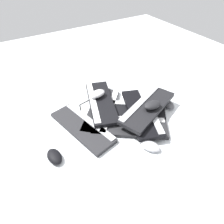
{
  "coord_description": "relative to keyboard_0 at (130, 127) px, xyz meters",
  "views": [
    {
      "loc": [
        0.82,
        -0.47,
        0.85
      ],
      "look_at": [
        0.04,
        0.01,
        0.04
      ],
      "focal_mm": 32.0,
      "sensor_mm": 36.0,
      "label": 1
    }
  ],
  "objects": [
    {
      "name": "ground_plane",
      "position": [
        -0.17,
        -0.05,
        -0.01
      ],
      "size": [
        3.2,
        3.2,
        0.0
      ],
      "primitive_type": "plane",
      "color": "silver"
    },
    {
      "name": "keyboard_0",
      "position": [
        0.0,
        0.0,
        0.0
      ],
      "size": [
        0.38,
        0.45,
        0.03
      ],
      "color": "#232326",
      "rests_on": "ground"
    },
    {
      "name": "keyboard_1",
      "position": [
        -0.12,
        0.09,
        0.0
      ],
      "size": [
        0.38,
        0.44,
        0.03
      ],
      "color": "black",
      "rests_on": "ground"
    },
    {
      "name": "keyboard_2",
      "position": [
        -0.22,
        -0.06,
        0.0
      ],
      "size": [
        0.42,
        0.41,
        0.03
      ],
      "color": "#232326",
      "rests_on": "ground"
    },
    {
      "name": "keyboard_3",
      "position": [
        -0.14,
        -0.24,
        0.0
      ],
      "size": [
        0.46,
        0.25,
        0.03
      ],
      "color": "#232326",
      "rests_on": "ground"
    },
    {
      "name": "keyboard_4",
      "position": [
        -0.04,
        0.12,
        0.03
      ],
      "size": [
        0.46,
        0.3,
        0.03
      ],
      "color": "black",
      "rests_on": "keyboard_1"
    },
    {
      "name": "keyboard_5",
      "position": [
        -0.03,
        0.15,
        0.06
      ],
      "size": [
        0.3,
        0.46,
        0.03
      ],
      "color": "black",
      "rests_on": "keyboard_4"
    },
    {
      "name": "keyboard_6",
      "position": [
        -0.26,
        -0.04,
        0.03
      ],
      "size": [
        0.46,
        0.29,
        0.03
      ],
      "color": "black",
      "rests_on": "keyboard_2"
    },
    {
      "name": "mouse_0",
      "position": [
        -0.0,
        0.16,
        0.1
      ],
      "size": [
        0.07,
        0.11,
        0.04
      ],
      "primitive_type": "ellipsoid",
      "rotation": [
        0.0,
        0.0,
        1.5
      ],
      "color": "black",
      "rests_on": "keyboard_5"
    },
    {
      "name": "mouse_1",
      "position": [
        0.01,
        0.01,
        0.04
      ],
      "size": [
        0.12,
        0.1,
        0.04
      ],
      "primitive_type": "ellipsoid",
      "rotation": [
        0.0,
        0.0,
        0.3
      ],
      "color": "#B7B7BC",
      "rests_on": "keyboard_0"
    },
    {
      "name": "mouse_2",
      "position": [
        -0.04,
        0.34,
        0.01
      ],
      "size": [
        0.12,
        0.08,
        0.04
      ],
      "primitive_type": "ellipsoid",
      "rotation": [
        0.0,
        0.0,
        3.0
      ],
      "color": "#4C4C51",
      "rests_on": "ground"
    },
    {
      "name": "mouse_3",
      "position": [
        -0.02,
        -0.45,
        0.01
      ],
      "size": [
        0.12,
        0.07,
        0.04
      ],
      "primitive_type": "ellipsoid",
      "rotation": [
        0.0,
        0.0,
        0.08
      ],
      "color": "black",
      "rests_on": "ground"
    },
    {
      "name": "mouse_4",
      "position": [
        0.18,
        0.01,
        0.01
      ],
      "size": [
        0.13,
        0.11,
        0.04
      ],
      "primitive_type": "ellipsoid",
      "rotation": [
        0.0,
        0.0,
        3.63
      ],
      "color": "#B7B7BC",
      "rests_on": "ground"
    },
    {
      "name": "mouse_5",
      "position": [
        -0.31,
        -0.05,
        0.07
      ],
      "size": [
        0.08,
        0.12,
        0.04
      ],
      "primitive_type": "ellipsoid",
      "rotation": [
        0.0,
        0.0,
        1.73
      ],
      "color": "silver",
      "rests_on": "keyboard_6"
    },
    {
      "name": "cable_0",
      "position": [
        -0.35,
        -0.11,
        -0.01
      ],
      "size": [
        0.26,
        0.39,
        0.01
      ],
      "color": "black",
      "rests_on": "ground"
    }
  ]
}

